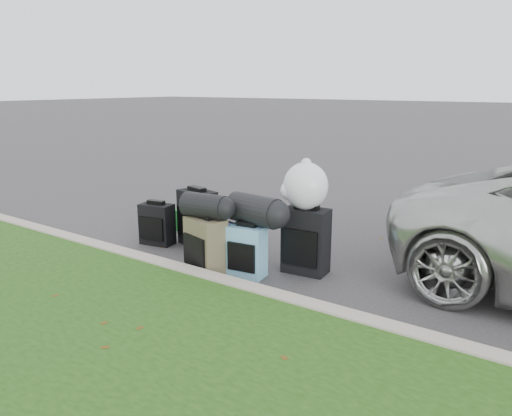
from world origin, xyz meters
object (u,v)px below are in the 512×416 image
Objects in this scene: suitcase_large_black_left at (198,218)px; tote_green at (169,220)px; suitcase_teal at (247,251)px; suitcase_large_black_right at (306,241)px; tote_navy at (231,236)px; suitcase_olive at (206,246)px; suitcase_small_black at (157,224)px.

suitcase_large_black_left is 2.43× the size of tote_green.
suitcase_large_black_right is at bearing 37.99° from suitcase_teal.
tote_green reaches higher than tote_navy.
suitcase_olive reaches higher than tote_navy.
suitcase_large_black_left is 1.15× the size of suitcase_olive.
suitcase_large_black_right reaches higher than suitcase_large_black_left.
tote_green is 1.05× the size of tote_navy.
suitcase_teal is at bearing 38.11° from suitcase_olive.
suitcase_large_black_right reaches higher than tote_navy.
suitcase_large_black_right is (1.59, -0.05, 0.00)m from suitcase_large_black_left.
suitcase_teal reaches higher than tote_navy.
suitcase_large_black_left is 0.47m from tote_navy.
suitcase_teal is (0.42, 0.18, -0.03)m from suitcase_olive.
tote_navy is (1.16, -0.08, -0.01)m from tote_green.
tote_green is at bearing 173.36° from suitcase_large_black_left.
suitcase_small_black is at bearing 164.03° from suitcase_teal.
tote_green is at bearing 110.82° from suitcase_small_black.
suitcase_olive is at bearing -30.49° from suitcase_small_black.
suitcase_olive is at bearing -163.99° from suitcase_teal.
suitcase_large_black_left is (0.45, 0.27, 0.09)m from suitcase_small_black.
suitcase_large_black_left is 0.86m from tote_green.
suitcase_large_black_left is 2.56× the size of tote_navy.
suitcase_small_black reaches higher than tote_green.
tote_navy is at bearing 39.83° from suitcase_large_black_left.
suitcase_large_black_left reaches higher than tote_navy.
suitcase_large_black_right reaches higher than tote_green.
suitcase_olive is at bearing -25.55° from tote_green.
suitcase_large_black_right is (2.05, 0.22, 0.09)m from suitcase_small_black.
suitcase_large_black_right is 2.58× the size of tote_navy.
suitcase_large_black_right is 2.41m from tote_green.
suitcase_small_black is 0.95× the size of suitcase_teal.
suitcase_olive is 0.96m from tote_navy.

